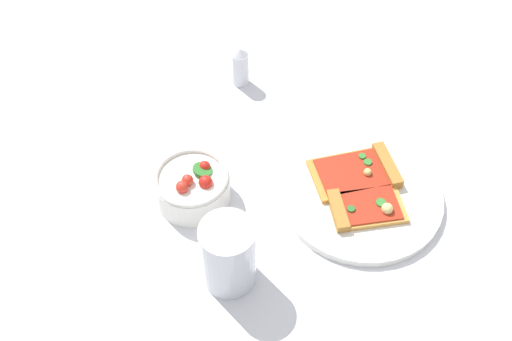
% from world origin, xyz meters
% --- Properties ---
extents(ground_plane, '(2.40, 2.40, 0.00)m').
position_xyz_m(ground_plane, '(0.00, 0.00, 0.00)').
color(ground_plane, silver).
rests_on(ground_plane, ground).
extents(plate, '(0.27, 0.27, 0.01)m').
position_xyz_m(plate, '(-0.00, -0.06, 0.01)').
color(plate, white).
rests_on(plate, ground_plane).
extents(pizza_slice_near, '(0.12, 0.14, 0.02)m').
position_xyz_m(pizza_slice_near, '(-0.04, -0.07, 0.02)').
color(pizza_slice_near, gold).
rests_on(pizza_slice_near, plate).
extents(pizza_slice_far, '(0.15, 0.17, 0.02)m').
position_xyz_m(pizza_slice_far, '(0.04, -0.05, 0.02)').
color(pizza_slice_far, gold).
rests_on(pizza_slice_far, plate).
extents(salad_bowl, '(0.12, 0.12, 0.07)m').
position_xyz_m(salad_bowl, '(-0.09, 0.20, 0.03)').
color(salad_bowl, white).
rests_on(salad_bowl, ground_plane).
extents(soda_glass, '(0.08, 0.08, 0.12)m').
position_xyz_m(soda_glass, '(-0.21, 0.10, 0.06)').
color(soda_glass, silver).
rests_on(soda_glass, ground_plane).
extents(pepper_shaker, '(0.03, 0.03, 0.08)m').
position_xyz_m(pepper_shaker, '(0.21, 0.22, 0.04)').
color(pepper_shaker, silver).
rests_on(pepper_shaker, ground_plane).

